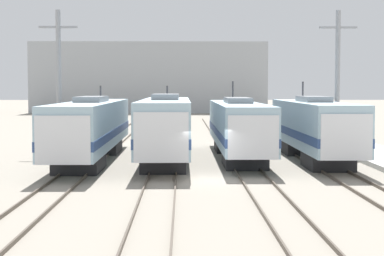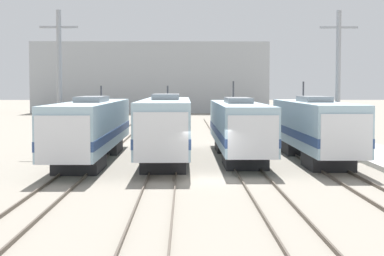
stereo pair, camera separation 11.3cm
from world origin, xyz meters
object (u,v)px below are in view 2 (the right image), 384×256
(locomotive_far_left, at_px, (91,128))
(locomotive_far_right, at_px, (315,128))
(locomotive_center_right, at_px, (239,127))
(catenary_tower_right, at_px, (338,79))
(locomotive_center_left, at_px, (166,127))
(catenary_tower_left, at_px, (59,79))

(locomotive_far_left, distance_m, locomotive_far_right, 14.07)
(locomotive_center_right, relative_size, locomotive_far_right, 1.13)
(locomotive_far_left, bearing_deg, catenary_tower_right, 17.47)
(locomotive_far_left, height_order, locomotive_far_right, locomotive_far_right)
(locomotive_center_left, bearing_deg, catenary_tower_right, 24.99)
(locomotive_far_right, height_order, catenary_tower_left, catenary_tower_left)
(catenary_tower_left, distance_m, catenary_tower_right, 19.73)
(locomotive_far_left, distance_m, catenary_tower_left, 6.82)
(locomotive_far_right, height_order, catenary_tower_right, catenary_tower_right)
(locomotive_far_right, relative_size, catenary_tower_left, 1.65)
(locomotive_center_left, distance_m, catenary_tower_left, 9.99)
(locomotive_far_right, distance_m, catenary_tower_left, 18.14)
(catenary_tower_left, bearing_deg, locomotive_center_left, -36.27)
(locomotive_center_left, height_order, locomotive_far_right, locomotive_far_right)
(locomotive_center_left, relative_size, catenary_tower_right, 1.79)
(locomotive_far_right, bearing_deg, locomotive_center_right, 162.24)
(locomotive_far_left, distance_m, catenary_tower_right, 17.84)
(catenary_tower_left, bearing_deg, locomotive_center_right, -17.41)
(locomotive_far_left, xyz_separation_m, catenary_tower_left, (-2.98, 5.27, 3.13))
(locomotive_center_left, distance_m, locomotive_center_right, 5.01)
(locomotive_center_right, bearing_deg, catenary_tower_right, 27.71)
(locomotive_far_right, relative_size, catenary_tower_right, 1.65)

